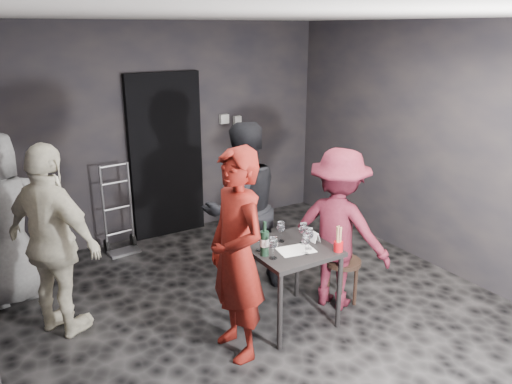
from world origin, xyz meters
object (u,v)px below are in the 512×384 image
wine_bottle (265,242)px  woman_black (242,194)px  hand_truck (121,235)px  bystander_cream (52,228)px  breadstick_cup (339,239)px  man_maroon (338,226)px  stool (343,269)px  server_red (236,237)px  tasting_table (290,257)px  bystander_grey (1,208)px

wine_bottle → woman_black: bearing=73.5°
hand_truck → bystander_cream: size_ratio=0.55×
hand_truck → breadstick_cup: 2.95m
woman_black → man_maroon: 1.00m
stool → woman_black: 1.23m
stool → server_red: server_red is taller
tasting_table → bystander_grey: bystander_grey is taller
bystander_grey → breadstick_cup: size_ratio=7.85×
hand_truck → server_red: server_red is taller
stool → woman_black: bearing=129.6°
hand_truck → woman_black: size_ratio=0.53×
hand_truck → man_maroon: size_ratio=0.66×
man_maroon → bystander_grey: bearing=30.0°
hand_truck → server_red: size_ratio=0.52×
wine_bottle → tasting_table: bearing=4.8°
server_red → bystander_cream: (-1.19, 1.07, -0.04)m
bystander_cream → bystander_grey: (-0.32, 0.82, -0.02)m
tasting_table → wine_bottle: size_ratio=2.43×
man_maroon → woman_black: bearing=11.2°
hand_truck → bystander_cream: bearing=-128.7°
tasting_table → woman_black: bearing=93.5°
stool → bystander_cream: size_ratio=0.23×
stool → tasting_table: bearing=178.2°
bystander_cream → wine_bottle: bearing=-153.5°
stool → woman_black: size_ratio=0.23×
woman_black → breadstick_cup: bearing=106.8°
bystander_cream → server_red: bearing=-163.8°
woman_black → man_maroon: size_ratio=1.25×
breadstick_cup → hand_truck: bearing=114.3°
bystander_grey → wine_bottle: size_ratio=6.37×
server_red → woman_black: 1.10m
tasting_table → stool: (0.62, -0.02, -0.28)m
breadstick_cup → tasting_table: bearing=136.4°
man_maroon → bystander_cream: (-2.39, 0.90, 0.18)m
bystander_grey → hand_truck: bearing=-163.4°
server_red → man_maroon: bearing=97.2°
woman_black → breadstick_cup: woman_black is taller
hand_truck → bystander_grey: size_ratio=0.56×
tasting_table → wine_bottle: wine_bottle is taller
bystander_grey → wine_bottle: 2.56m
hand_truck → server_red: bearing=-89.2°
wine_bottle → bystander_cream: bearing=148.5°
woman_black → bystander_grey: woman_black is taller
hand_truck → breadstick_cup: size_ratio=4.36×
man_maroon → tasting_table: bearing=64.4°
bystander_grey → man_maroon: bearing=139.3°
wine_bottle → stool: bearing=0.3°
hand_truck → bystander_grey: 1.60m
hand_truck → bystander_cream: bystander_cream is taller
server_red → bystander_cream: 1.60m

